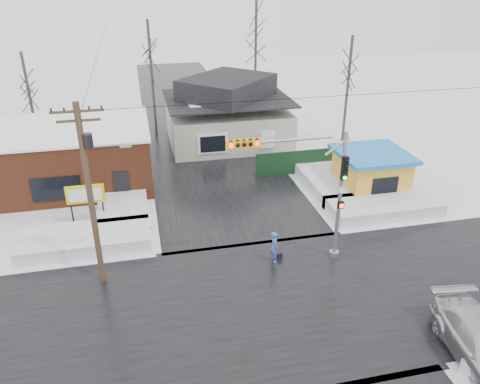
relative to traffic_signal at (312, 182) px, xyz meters
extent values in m
plane|color=white|center=(-2.43, -2.97, -4.54)|extent=(120.00, 120.00, 0.00)
cube|color=black|center=(-2.43, -2.97, -4.53)|extent=(10.00, 120.00, 0.02)
cube|color=black|center=(-2.43, -2.97, -4.53)|extent=(120.00, 10.00, 0.02)
cube|color=white|center=(-11.43, 4.03, -4.14)|extent=(7.00, 3.00, 0.80)
cube|color=white|center=(6.57, 4.03, -4.14)|extent=(7.00, 3.00, 0.80)
cube|color=white|center=(-9.43, 9.03, -4.14)|extent=(3.00, 8.00, 0.80)
cube|color=white|center=(4.57, 9.03, -4.14)|extent=(3.00, 8.00, 0.80)
cylinder|color=gray|center=(1.57, 0.03, -1.04)|extent=(0.20, 0.20, 7.00)
cylinder|color=gray|center=(1.57, 0.03, -4.39)|extent=(0.50, 0.50, 0.30)
cylinder|color=gray|center=(-1.43, 0.03, 2.26)|extent=(4.60, 0.14, 0.14)
cube|color=gold|center=(-3.43, 0.03, 2.26)|extent=(1.60, 0.28, 0.35)
sphere|color=#FF0C0C|center=(-4.03, -0.13, 2.26)|extent=(0.20, 0.20, 0.20)
sphere|color=#FF0C0C|center=(-2.83, -0.13, 2.26)|extent=(0.20, 0.20, 0.20)
cube|color=black|center=(1.57, -0.17, 0.66)|extent=(0.30, 0.22, 1.20)
sphere|color=#0CE533|center=(1.57, -0.31, 0.21)|extent=(0.18, 0.18, 0.18)
cube|color=black|center=(1.57, -0.17, -1.34)|extent=(0.30, 0.20, 0.35)
cylinder|color=#382619|center=(-10.43, 0.53, -0.04)|extent=(0.28, 0.28, 9.00)
cube|color=#382619|center=(-10.43, 0.53, 4.06)|extent=(2.20, 0.10, 0.10)
cube|color=#382619|center=(-10.43, 0.53, 3.66)|extent=(1.80, 0.10, 0.10)
cylinder|color=black|center=(-10.18, 0.53, 2.76)|extent=(0.44, 0.44, 0.60)
cylinder|color=gray|center=(-9.53, 0.53, 2.46)|extent=(1.80, 0.08, 0.08)
cube|color=gray|center=(-8.63, 0.53, 2.41)|extent=(0.50, 0.22, 0.12)
cube|color=brown|center=(-13.43, 13.03, -2.54)|extent=(12.00, 8.00, 4.00)
cube|color=white|center=(-13.43, 13.03, -0.49)|extent=(12.20, 8.20, 0.15)
cube|color=black|center=(-13.43, 9.01, -3.14)|extent=(3.00, 0.08, 1.60)
cube|color=black|center=(-9.43, 9.01, -3.44)|extent=(1.00, 0.08, 2.20)
cylinder|color=black|center=(-12.33, 6.53, -3.64)|extent=(0.10, 0.10, 1.80)
cylinder|color=black|center=(-10.53, 6.53, -3.64)|extent=(0.10, 0.10, 1.80)
cube|color=gold|center=(-11.43, 6.53, -2.54)|extent=(2.20, 0.18, 1.10)
cube|color=white|center=(-11.43, 6.42, -2.54)|extent=(1.90, 0.02, 0.80)
cube|color=#B5B0A3|center=(-0.43, 19.03, -3.04)|extent=(10.00, 8.00, 3.00)
cube|color=black|center=(-0.43, 19.03, -0.64)|extent=(10.40, 8.40, 0.12)
pyramid|color=black|center=(-0.43, 19.03, 0.32)|extent=(9.00, 7.00, 1.80)
cube|color=brown|center=(2.77, 20.03, 0.36)|extent=(0.70, 0.70, 1.40)
cube|color=white|center=(-2.43, 14.98, -3.14)|extent=(2.40, 0.12, 1.60)
cube|color=gold|center=(7.07, 7.03, -3.24)|extent=(4.00, 4.00, 2.60)
cube|color=#1769AF|center=(7.07, 7.03, -1.79)|extent=(4.60, 4.60, 0.25)
cube|color=black|center=(7.07, 5.00, -3.24)|extent=(1.80, 0.06, 1.20)
cube|color=black|center=(4.07, 11.03, -3.64)|extent=(8.00, 0.12, 1.80)
cylinder|color=#332821|center=(-6.43, 23.03, 0.46)|extent=(0.24, 0.24, 10.00)
cylinder|color=#332821|center=(3.57, 25.03, 1.46)|extent=(0.24, 0.24, 12.00)
cylinder|color=#332821|center=(9.57, 17.03, -0.04)|extent=(0.24, 0.24, 9.00)
cylinder|color=#332821|center=(-16.43, 21.03, -0.54)|extent=(0.24, 0.24, 8.00)
imported|color=#3E58B0|center=(-1.71, 0.28, -3.66)|extent=(0.50, 0.69, 1.77)
cube|color=black|center=(-1.36, 0.37, -4.36)|extent=(0.30, 0.18, 0.35)
camera|label=1|loc=(-7.97, -19.41, 9.52)|focal=35.00mm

